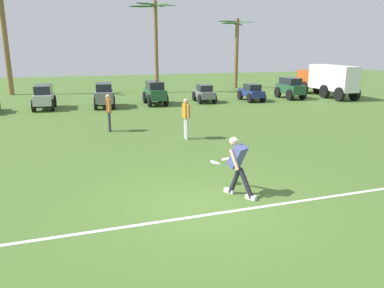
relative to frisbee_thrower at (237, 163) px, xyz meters
name	(u,v)px	position (x,y,z in m)	size (l,w,h in m)	color
ground_plane	(205,205)	(-0.91, -0.38, -0.80)	(80.00, 80.00, 0.00)	#46672A
field_line_paint	(213,214)	(-0.91, -0.84, -0.79)	(20.41, 0.10, 0.01)	white
frisbee_thrower	(237,163)	(0.00, 0.00, 0.00)	(0.58, 1.08, 1.41)	#23232D
frisbee_in_flight	(215,163)	(-0.26, 0.80, -0.20)	(0.28, 0.29, 0.10)	white
teammate_near_sideline	(109,109)	(-2.32, 7.92, 0.15)	(0.22, 0.49, 1.56)	#33333D
teammate_midfield	(186,115)	(0.38, 5.73, 0.15)	(0.23, 0.50, 1.56)	silver
parked_car_slot_b	(44,96)	(-5.37, 14.90, -0.07)	(1.18, 2.42, 1.34)	#B7BABF
parked_car_slot_c	(104,95)	(-2.06, 14.55, -0.05)	(1.31, 2.41, 1.40)	slate
parked_car_slot_d	(155,92)	(0.97, 14.77, -0.05)	(1.18, 2.36, 1.40)	#235133
parked_car_slot_e	(204,93)	(4.17, 14.87, -0.23)	(1.20, 2.25, 1.10)	slate
parked_car_slot_f	(252,92)	(7.29, 14.49, -0.23)	(1.10, 2.21, 1.10)	navy
parked_car_slot_g	(290,88)	(10.31, 14.79, -0.05)	(1.17, 2.35, 1.40)	#235133
box_truck	(328,79)	(13.32, 14.91, 0.44)	(1.55, 5.93, 2.20)	#CC4C19
palm_tree_far_left	(5,35)	(-8.20, 22.48, 3.46)	(3.54, 3.47, 7.42)	brown
palm_tree_left_of_centre	(155,36)	(2.30, 20.75, 3.41)	(3.45, 3.35, 6.68)	brown
palm_tree_right_of_centre	(237,46)	(9.43, 22.10, 2.68)	(3.06, 2.85, 5.68)	brown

